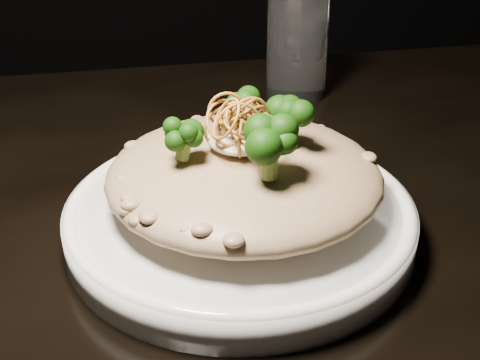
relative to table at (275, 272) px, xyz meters
name	(u,v)px	position (x,y,z in m)	size (l,w,h in m)	color
table	(275,272)	(0.00, 0.00, 0.00)	(1.10, 0.80, 0.75)	black
plate	(240,220)	(-0.05, -0.05, 0.10)	(0.30, 0.30, 0.03)	white
risotto	(244,175)	(-0.04, -0.04, 0.14)	(0.23, 0.23, 0.05)	brown
broccoli	(239,123)	(-0.05, -0.05, 0.19)	(0.14, 0.14, 0.05)	black
cheese	(240,139)	(-0.04, -0.04, 0.17)	(0.05, 0.05, 0.02)	white
shallots	(238,115)	(-0.05, -0.05, 0.20)	(0.05, 0.05, 0.03)	brown
drinking_glass	(297,45)	(0.09, 0.26, 0.15)	(0.08, 0.08, 0.13)	white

